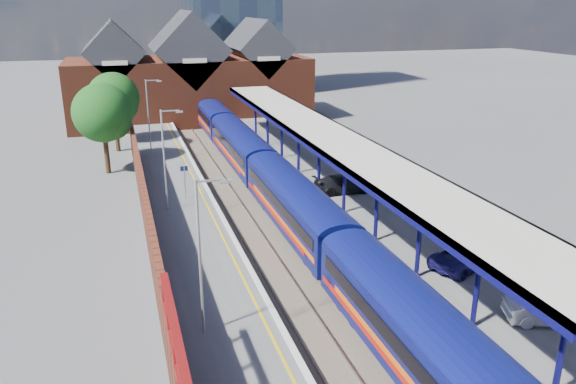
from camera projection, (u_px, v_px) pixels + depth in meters
name	position (u px, v px, depth m)	size (l,w,h in m)	color
ground	(236.00, 182.00, 48.33)	(240.00, 240.00, 0.00)	#5B5B5E
ballast_bed	(266.00, 223.00, 39.26)	(6.00, 76.00, 0.06)	#473D33
rails	(266.00, 222.00, 39.23)	(4.51, 76.00, 0.14)	slate
left_platform	(186.00, 225.00, 37.59)	(5.00, 76.00, 1.00)	#565659
right_platform	(345.00, 208.00, 40.78)	(6.00, 76.00, 1.00)	#565659
coping_left	(221.00, 214.00, 38.07)	(0.30, 76.00, 0.05)	silver
coping_right	(309.00, 205.00, 39.82)	(0.30, 76.00, 0.05)	silver
yellow_line	(212.00, 215.00, 37.91)	(0.14, 76.00, 0.01)	yellow
train	(265.00, 170.00, 44.37)	(2.87, 65.90, 3.45)	#0C125A
canopy	(331.00, 139.00, 40.88)	(4.50, 52.00, 4.48)	#0F0E54
lamp_post_b	(203.00, 248.00, 23.23)	(1.48, 0.18, 7.00)	#A5A8AA
lamp_post_c	(166.00, 154.00, 37.72)	(1.48, 0.18, 7.00)	#A5A8AA
lamp_post_d	(150.00, 112.00, 52.22)	(1.48, 0.18, 7.00)	#A5A8AA
platform_sign	(185.00, 177.00, 40.65)	(0.55, 0.08, 2.50)	#A5A8AA
brick_wall	(151.00, 240.00, 30.39)	(0.35, 50.00, 3.86)	maroon
station_building	(189.00, 78.00, 71.95)	(30.00, 12.12, 13.78)	maroon
tree_near	(104.00, 115.00, 49.10)	(5.20, 5.20, 8.10)	#382314
tree_far	(115.00, 100.00, 56.62)	(5.20, 5.20, 8.10)	#382314
parked_car_silver	(550.00, 309.00, 25.04)	(1.38, 3.96, 1.30)	silver
parked_car_dark	(344.00, 184.00, 42.37)	(1.87, 4.61, 1.34)	black
parked_car_blue	(465.00, 256.00, 30.42)	(2.07, 4.48, 1.25)	navy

